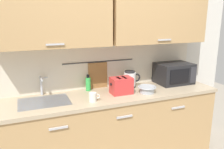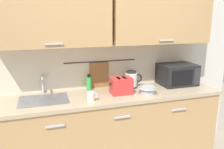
{
  "view_description": "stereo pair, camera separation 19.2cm",
  "coord_description": "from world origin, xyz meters",
  "px_view_note": "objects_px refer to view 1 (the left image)",
  "views": [
    {
      "loc": [
        -0.94,
        -2.03,
        1.76
      ],
      "look_at": [
        -0.01,
        0.33,
        1.12
      ],
      "focal_mm": 36.53,
      "sensor_mm": 36.0,
      "label": 1
    },
    {
      "loc": [
        -0.76,
        -2.09,
        1.76
      ],
      "look_at": [
        -0.01,
        0.33,
        1.12
      ],
      "focal_mm": 36.53,
      "sensor_mm": 36.0,
      "label": 2
    }
  ],
  "objects_px": {
    "mixing_bowl": "(147,89)",
    "toaster": "(121,85)",
    "dish_soap_bottle": "(88,84)",
    "mug_near_sink": "(93,97)",
    "microwave": "(174,73)",
    "electric_kettle": "(130,79)"
  },
  "relations": [
    {
      "from": "dish_soap_bottle",
      "to": "mug_near_sink",
      "type": "xyz_separation_m",
      "value": [
        -0.06,
        -0.37,
        -0.04
      ]
    },
    {
      "from": "electric_kettle",
      "to": "mug_near_sink",
      "type": "height_order",
      "value": "electric_kettle"
    },
    {
      "from": "microwave",
      "to": "mug_near_sink",
      "type": "distance_m",
      "value": 1.24
    },
    {
      "from": "electric_kettle",
      "to": "mug_near_sink",
      "type": "relative_size",
      "value": 1.89
    },
    {
      "from": "toaster",
      "to": "electric_kettle",
      "type": "bearing_deg",
      "value": 43.32
    },
    {
      "from": "mixing_bowl",
      "to": "toaster",
      "type": "height_order",
      "value": "toaster"
    },
    {
      "from": "microwave",
      "to": "mixing_bowl",
      "type": "bearing_deg",
      "value": -156.97
    },
    {
      "from": "mug_near_sink",
      "to": "toaster",
      "type": "relative_size",
      "value": 0.47
    },
    {
      "from": "dish_soap_bottle",
      "to": "mixing_bowl",
      "type": "distance_m",
      "value": 0.7
    },
    {
      "from": "microwave",
      "to": "electric_kettle",
      "type": "relative_size",
      "value": 2.03
    },
    {
      "from": "dish_soap_bottle",
      "to": "mug_near_sink",
      "type": "relative_size",
      "value": 1.63
    },
    {
      "from": "dish_soap_bottle",
      "to": "mixing_bowl",
      "type": "xyz_separation_m",
      "value": [
        0.62,
        -0.33,
        -0.04
      ]
    },
    {
      "from": "microwave",
      "to": "toaster",
      "type": "xyz_separation_m",
      "value": [
        -0.83,
        -0.14,
        -0.04
      ]
    },
    {
      "from": "microwave",
      "to": "mixing_bowl",
      "type": "distance_m",
      "value": 0.59
    },
    {
      "from": "toaster",
      "to": "mixing_bowl",
      "type": "bearing_deg",
      "value": -16.81
    },
    {
      "from": "mug_near_sink",
      "to": "toaster",
      "type": "height_order",
      "value": "toaster"
    },
    {
      "from": "dish_soap_bottle",
      "to": "mixing_bowl",
      "type": "height_order",
      "value": "dish_soap_bottle"
    },
    {
      "from": "microwave",
      "to": "mixing_bowl",
      "type": "xyz_separation_m",
      "value": [
        -0.54,
        -0.23,
        -0.09
      ]
    },
    {
      "from": "dish_soap_bottle",
      "to": "toaster",
      "type": "relative_size",
      "value": 0.77
    },
    {
      "from": "electric_kettle",
      "to": "mug_near_sink",
      "type": "distance_m",
      "value": 0.67
    },
    {
      "from": "dish_soap_bottle",
      "to": "toaster",
      "type": "bearing_deg",
      "value": -37.07
    },
    {
      "from": "mixing_bowl",
      "to": "microwave",
      "type": "bearing_deg",
      "value": 23.03
    }
  ]
}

